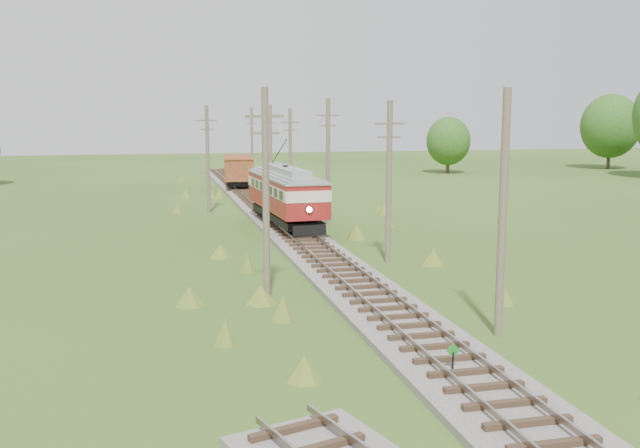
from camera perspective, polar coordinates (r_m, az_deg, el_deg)
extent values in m
plane|color=#2C5018|center=(21.24, 12.72, -13.23)|extent=(260.00, 260.00, 0.00)
cube|color=#605B54|center=(52.96, -3.51, 0.33)|extent=(3.60, 96.00, 0.25)
cube|color=#726659|center=(52.79, -4.28, 0.69)|extent=(0.08, 96.00, 0.17)
cube|color=#726659|center=(53.03, -2.75, 0.74)|extent=(0.08, 96.00, 0.17)
cube|color=#2D2116|center=(52.93, -3.51, 0.55)|extent=(2.40, 96.00, 0.16)
cylinder|color=black|center=(22.28, 10.57, -10.99)|extent=(0.06, 0.06, 0.80)
cube|color=#1B7D24|center=(22.14, 10.60, -9.90)|extent=(0.45, 0.03, 0.45)
cube|color=black|center=(49.13, -2.77, 0.73)|extent=(2.98, 11.33, 0.46)
cube|color=maroon|center=(49.00, -2.78, 1.90)|extent=(3.46, 12.32, 1.12)
cube|color=beige|center=(48.90, -2.78, 2.97)|extent=(3.49, 12.39, 0.71)
cube|color=black|center=(48.90, -2.78, 2.97)|extent=(3.49, 11.84, 0.56)
cube|color=maroon|center=(48.85, -2.79, 3.56)|extent=(3.46, 12.32, 0.30)
cube|color=gray|center=(48.82, -2.79, 3.95)|extent=(3.52, 12.45, 0.39)
cube|color=gray|center=(48.79, -2.79, 4.36)|extent=(1.74, 9.20, 0.41)
sphere|color=#FFF2BF|center=(43.04, -0.87, 1.16)|extent=(0.37, 0.37, 0.37)
cylinder|color=black|center=(50.50, -3.29, 5.81)|extent=(0.30, 4.73, 1.96)
cylinder|color=black|center=(44.52, -2.34, -0.17)|extent=(0.16, 0.82, 0.81)
cylinder|color=black|center=(44.91, -0.46, -0.09)|extent=(0.16, 0.82, 0.81)
cylinder|color=black|center=(53.44, -4.71, 1.30)|extent=(0.16, 0.82, 0.81)
cylinder|color=black|center=(53.76, -3.12, 1.37)|extent=(0.16, 0.82, 0.81)
cube|color=black|center=(75.96, -6.53, 3.47)|extent=(2.99, 7.98, 0.54)
cube|color=maroon|center=(75.85, -6.55, 4.49)|extent=(3.64, 8.90, 2.17)
cube|color=maroon|center=(75.78, -6.56, 5.34)|extent=(3.71, 9.08, 0.13)
cylinder|color=black|center=(73.36, -7.12, 3.31)|extent=(0.21, 0.88, 0.87)
cylinder|color=black|center=(73.39, -5.85, 3.34)|extent=(0.21, 0.88, 0.87)
cylinder|color=black|center=(78.54, -7.17, 3.67)|extent=(0.21, 0.88, 0.87)
cylinder|color=black|center=(78.57, -5.98, 3.69)|extent=(0.21, 0.88, 0.87)
cone|color=gray|center=(72.91, -3.57, 3.02)|extent=(3.23, 3.23, 1.21)
cone|color=gray|center=(72.09, -2.80, 2.76)|extent=(1.82, 1.82, 0.71)
cylinder|color=brown|center=(25.82, 14.40, 0.75)|extent=(0.30, 0.30, 8.80)
cylinder|color=brown|center=(37.81, 5.53, 3.30)|extent=(0.30, 0.30, 8.60)
cube|color=brown|center=(37.65, 5.60, 8.00)|extent=(1.60, 0.12, 0.12)
cube|color=brown|center=(37.66, 5.58, 6.93)|extent=(1.20, 0.10, 0.10)
cylinder|color=brown|center=(50.22, 0.64, 4.91)|extent=(0.30, 0.30, 9.00)
cube|color=brown|center=(50.10, 0.65, 8.68)|extent=(1.60, 0.12, 0.12)
cube|color=brown|center=(50.11, 0.65, 7.87)|extent=(1.20, 0.10, 0.10)
cylinder|color=brown|center=(62.87, -2.39, 5.40)|extent=(0.30, 0.30, 8.40)
cube|color=brown|center=(62.76, -2.41, 8.14)|extent=(1.60, 0.12, 0.12)
cube|color=brown|center=(62.78, -2.41, 7.50)|extent=(1.20, 0.10, 0.10)
cylinder|color=brown|center=(75.71, -3.96, 6.15)|extent=(0.30, 0.30, 8.90)
cube|color=brown|center=(75.63, -3.99, 8.61)|extent=(1.60, 0.12, 0.12)
cube|color=brown|center=(75.64, -3.98, 8.08)|extent=(1.20, 0.10, 0.10)
cylinder|color=brown|center=(88.53, -5.46, 6.44)|extent=(0.30, 0.30, 8.70)
cube|color=brown|center=(88.46, -5.49, 8.48)|extent=(1.60, 0.12, 0.12)
cube|color=brown|center=(88.46, -5.49, 8.03)|extent=(1.20, 0.10, 0.10)
cylinder|color=brown|center=(30.19, -4.35, 2.32)|extent=(0.30, 0.30, 9.00)
cube|color=brown|center=(30.00, -4.42, 8.59)|extent=(1.60, 0.12, 0.12)
cube|color=brown|center=(30.01, -4.41, 7.26)|extent=(1.20, 0.10, 0.10)
cylinder|color=brown|center=(57.91, -8.97, 5.12)|extent=(0.30, 0.30, 8.60)
cube|color=brown|center=(57.80, -9.05, 8.18)|extent=(1.60, 0.12, 0.12)
cube|color=brown|center=(57.81, -9.03, 7.49)|extent=(1.20, 0.10, 0.10)
cylinder|color=#38281C|center=(112.41, 22.08, 5.03)|extent=(0.50, 0.50, 3.60)
ellipsoid|color=#204D17|center=(112.26, 22.21, 7.26)|extent=(8.40, 8.40, 9.24)
cylinder|color=#38281C|center=(97.91, 10.18, 4.75)|extent=(0.50, 0.50, 2.52)
ellipsoid|color=#204D17|center=(97.75, 10.23, 6.55)|extent=(5.88, 5.88, 6.47)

